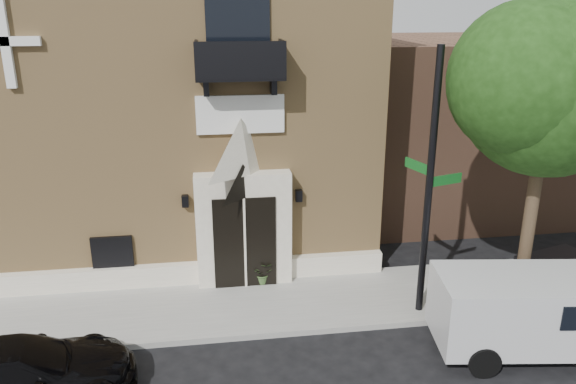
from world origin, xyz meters
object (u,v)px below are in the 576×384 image
object	(u,v)px
fire_hydrant	(493,298)
dumpster	(554,279)
cargo_van	(547,311)
black_sedan	(14,375)
street_sign	(429,186)

from	to	relation	value
fire_hydrant	dumpster	distance (m)	1.89
fire_hydrant	cargo_van	bearing A→B (deg)	-75.61
cargo_van	fire_hydrant	world-z (taller)	cargo_van
cargo_van	fire_hydrant	distance (m)	1.75
black_sedan	street_sign	bearing A→B (deg)	-88.81
fire_hydrant	street_sign	bearing A→B (deg)	167.49
street_sign	fire_hydrant	xyz separation A→B (m)	(1.79, -0.40, -2.97)
black_sedan	fire_hydrant	distance (m)	11.15
street_sign	dumpster	bearing A→B (deg)	-18.24
cargo_van	dumpster	distance (m)	2.42
fire_hydrant	dumpster	bearing A→B (deg)	9.94
street_sign	fire_hydrant	world-z (taller)	street_sign
black_sedan	cargo_van	size ratio (longest dim) A/B	0.96
black_sedan	street_sign	distance (m)	9.88
black_sedan	dumpster	xyz separation A→B (m)	(12.85, 2.08, 0.10)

